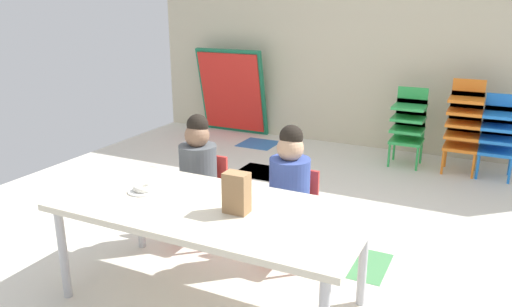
{
  "coord_description": "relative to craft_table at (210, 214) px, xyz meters",
  "views": [
    {
      "loc": [
        1.15,
        -2.9,
        1.67
      ],
      "look_at": [
        -0.01,
        -0.53,
        0.84
      ],
      "focal_mm": 34.79,
      "sensor_mm": 36.0,
      "label": 1
    }
  ],
  "objects": [
    {
      "name": "folded_activity_table",
      "position": [
        -1.71,
        3.35,
        -0.0
      ],
      "size": [
        0.9,
        0.29,
        1.09
      ],
      "color": "#19724C",
      "rests_on": "ground_plane"
    },
    {
      "name": "paper_bag_brown",
      "position": [
        0.17,
        -0.01,
        0.16
      ],
      "size": [
        0.13,
        0.09,
        0.22
      ],
      "primitive_type": "cube",
      "color": "#9E754C",
      "rests_on": "craft_table"
    },
    {
      "name": "seated_child_near_camera",
      "position": [
        -0.47,
        0.63,
        0.01
      ],
      "size": [
        0.32,
        0.32,
        0.92
      ],
      "color": "red",
      "rests_on": "ground_plane"
    },
    {
      "name": "kid_chair_green_stack",
      "position": [
        0.55,
        3.03,
        -0.09
      ],
      "size": [
        0.32,
        0.3,
        0.8
      ],
      "color": "green",
      "rests_on": "ground_plane"
    },
    {
      "name": "back_wall",
      "position": [
        0.17,
        3.55,
        0.77
      ],
      "size": [
        5.83,
        0.1,
        2.63
      ],
      "primitive_type": "cube",
      "color": "beige",
      "rests_on": "ground_plane"
    },
    {
      "name": "seated_child_middle_seat",
      "position": [
        0.21,
        0.63,
        0.01
      ],
      "size": [
        0.34,
        0.34,
        0.92
      ],
      "color": "red",
      "rests_on": "ground_plane"
    },
    {
      "name": "donut_powdered_on_plate",
      "position": [
        -0.46,
        0.01,
        0.07
      ],
      "size": [
        0.12,
        0.12,
        0.03
      ],
      "primitive_type": "torus",
      "color": "white",
      "rests_on": "craft_table"
    },
    {
      "name": "craft_table",
      "position": [
        0.0,
        0.0,
        0.0
      ],
      "size": [
        1.72,
        0.8,
        0.59
      ],
      "color": "beige",
      "rests_on": "ground_plane"
    },
    {
      "name": "paper_plate_near_edge",
      "position": [
        -0.46,
        0.01,
        0.05
      ],
      "size": [
        0.18,
        0.18,
        0.01
      ],
      "primitive_type": "cylinder",
      "color": "white",
      "rests_on": "craft_table"
    },
    {
      "name": "ground_plane",
      "position": [
        0.17,
        0.78,
        -0.55
      ],
      "size": [
        5.83,
        5.53,
        0.02
      ],
      "color": "silver"
    },
    {
      "name": "kid_chair_orange_stack",
      "position": [
        1.07,
        3.03,
        -0.03
      ],
      "size": [
        0.32,
        0.3,
        0.92
      ],
      "color": "orange",
      "rests_on": "ground_plane"
    },
    {
      "name": "kid_chair_blue_stack",
      "position": [
        1.39,
        3.03,
        -0.09
      ],
      "size": [
        0.32,
        0.3,
        0.8
      ],
      "color": "blue",
      "rests_on": "ground_plane"
    }
  ]
}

